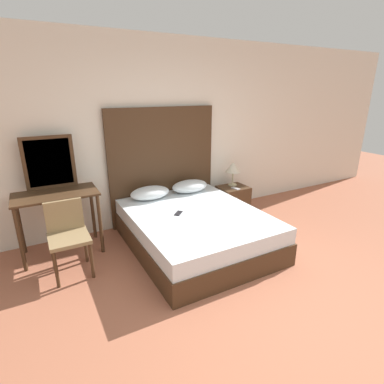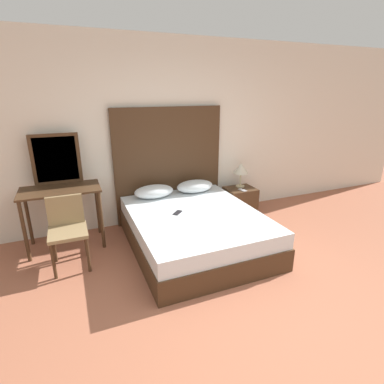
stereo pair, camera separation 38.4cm
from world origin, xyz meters
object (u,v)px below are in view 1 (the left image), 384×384
phone_on_bed (178,213)px  chair (68,232)px  phone_on_nightstand (236,188)px  nightstand (233,200)px  vanity_desk (57,204)px  table_lamp (233,168)px  bed (196,229)px

phone_on_bed → chair: size_ratio=0.19×
phone_on_nightstand → nightstand: bearing=76.4°
phone_on_nightstand → vanity_desk: 2.65m
nightstand → phone_on_nightstand: size_ratio=2.95×
vanity_desk → chair: bearing=-85.6°
table_lamp → chair: bearing=-167.4°
phone_on_bed → nightstand: size_ratio=0.33×
phone_on_bed → phone_on_nightstand: size_ratio=0.98×
bed → nightstand: size_ratio=4.17×
chair → phone_on_nightstand: bearing=9.1°
bed → vanity_desk: (-1.56, 0.66, 0.42)m
nightstand → table_lamp: table_lamp is taller
phone_on_nightstand → vanity_desk: vanity_desk is taller
bed → chair: bearing=173.3°
nightstand → phone_on_nightstand: 0.25m
phone_on_nightstand → bed: bearing=-151.1°
phone_on_bed → table_lamp: (1.35, 0.70, 0.27)m
phone_on_bed → vanity_desk: size_ratio=0.16×
phone_on_bed → chair: chair is taller
phone_on_nightstand → vanity_desk: bearing=178.6°
vanity_desk → chair: (0.04, -0.48, -0.18)m
bed → nightstand: bearing=32.2°
phone_on_bed → vanity_desk: (-1.35, 0.59, 0.18)m
vanity_desk → chair: size_ratio=1.17×
nightstand → vanity_desk: 2.70m
bed → vanity_desk: size_ratio=2.05×
nightstand → vanity_desk: vanity_desk is taller
phone_on_bed → chair: (-1.31, 0.10, 0.00)m
phone_on_bed → chair: 1.32m
chair → bed: bearing=-6.7°
bed → phone_on_nightstand: bed is taller
nightstand → vanity_desk: bearing=-179.3°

